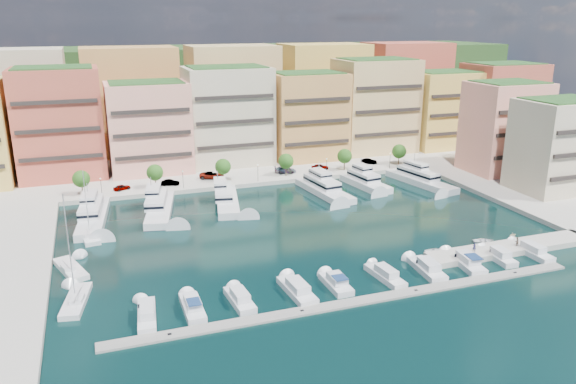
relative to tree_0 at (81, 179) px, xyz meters
name	(u,v)px	position (x,y,z in m)	size (l,w,h in m)	color
ground	(304,228)	(40.00, -33.50, -4.74)	(400.00, 400.00, 0.00)	black
north_quay	(228,157)	(40.00, 28.50, -4.74)	(220.00, 64.00, 2.00)	#9E998E
hillside	(197,128)	(40.00, 76.50, -4.74)	(240.00, 40.00, 58.00)	#1E3E19
south_pontoon	(361,302)	(37.00, -63.50, -4.74)	(72.00, 2.20, 0.35)	gray
finger_pier	(511,250)	(70.00, -55.50, -4.74)	(32.00, 5.00, 2.00)	#9E998E
apartment_1	(59,123)	(-4.00, 18.49, 9.57)	(20.00, 16.50, 26.80)	#BA4C3E
apartment_2	(149,127)	(17.00, 16.49, 7.57)	(20.00, 15.50, 22.80)	#F59688
apartment_3	(228,115)	(38.00, 18.49, 9.07)	(22.00, 16.50, 25.80)	beige
apartment_4	(307,116)	(60.00, 16.49, 8.07)	(20.00, 15.50, 23.80)	tan
apartment_5	(375,105)	(82.00, 18.49, 9.57)	(22.00, 16.50, 26.80)	#DCBA74
apartment_6	(442,109)	(104.00, 16.49, 7.57)	(20.00, 15.50, 22.80)	gold
apartment_7	(501,104)	(124.00, 14.49, 8.57)	(22.00, 16.50, 24.80)	#BA4C3E
apartment_east_a	(505,127)	(102.00, -13.51, 7.57)	(18.00, 14.50, 22.80)	#F59688
apartment_east_b	(559,145)	(102.00, -31.51, 6.57)	(18.00, 14.50, 20.80)	beige
backblock_0	(18,106)	(-15.00, 40.50, 11.26)	(26.00, 18.00, 30.00)	beige
backblock_1	(132,100)	(15.00, 40.50, 11.26)	(26.00, 18.00, 30.00)	tan
backblock_2	(233,96)	(45.00, 40.50, 11.26)	(26.00, 18.00, 30.00)	#DCBA74
backblock_3	(323,92)	(75.00, 40.50, 11.26)	(26.00, 18.00, 30.00)	gold
backblock_4	(405,88)	(105.00, 40.50, 11.26)	(26.00, 18.00, 30.00)	#BA4C3E
tree_0	(81,179)	(0.00, 0.00, 0.00)	(3.80, 3.80, 5.65)	#473323
tree_1	(155,173)	(16.00, 0.00, 0.00)	(3.80, 3.80, 5.65)	#473323
tree_2	(223,167)	(32.00, 0.00, 0.00)	(3.80, 3.80, 5.65)	#473323
tree_3	(286,161)	(48.00, 0.00, 0.00)	(3.80, 3.80, 5.65)	#473323
tree_4	(345,156)	(64.00, 0.00, 0.00)	(3.80, 3.80, 5.65)	#473323
tree_5	(399,151)	(80.00, 0.00, 0.00)	(3.80, 3.80, 5.65)	#473323
lamppost_0	(101,184)	(4.00, -2.30, -0.92)	(0.30, 0.30, 4.20)	black
lamppost_1	(183,177)	(22.00, -2.30, -0.92)	(0.30, 0.30, 4.20)	black
lamppost_2	(258,170)	(40.00, -2.30, -0.92)	(0.30, 0.30, 4.20)	black
lamppost_3	(327,164)	(58.00, -2.30, -0.92)	(0.30, 0.30, 4.20)	black
lamppost_4	(390,158)	(76.00, -2.30, -0.92)	(0.30, 0.30, 4.20)	black
yacht_0	(93,214)	(1.85, -14.79, -3.53)	(7.33, 22.87, 7.30)	silver
yacht_1	(160,207)	(15.02, -14.23, -3.65)	(8.86, 21.65, 7.30)	silver
yacht_2	(226,198)	(29.43, -13.64, -3.53)	(8.25, 20.43, 7.30)	silver
yacht_4	(323,189)	(52.27, -13.66, -3.65)	(7.31, 20.33, 7.30)	silver
yacht_5	(364,181)	(63.88, -11.62, -3.53)	(6.90, 16.06, 7.30)	silver
yacht_6	(419,179)	(77.42, -14.19, -3.53)	(8.33, 21.58, 7.30)	silver
cruiser_0	(147,315)	(7.77, -58.10, -4.20)	(3.17, 9.05, 2.55)	silver
cruiser_1	(193,308)	(13.93, -58.11, -4.17)	(2.55, 8.09, 2.66)	silver
cruiser_2	(240,300)	(20.65, -58.08, -4.20)	(3.05, 7.93, 2.55)	silver
cruiser_3	(297,290)	(29.31, -58.10, -4.20)	(3.42, 9.35, 2.55)	silver
cruiser_4	(336,284)	(35.58, -58.10, -4.17)	(2.77, 7.29, 2.66)	silver
cruiser_5	(385,276)	(43.88, -58.09, -4.20)	(3.16, 8.81, 2.55)	silver
cruiser_6	(427,269)	(51.40, -58.09, -4.20)	(3.52, 8.85, 2.55)	silver
cruiser_7	(466,262)	(58.76, -58.12, -4.17)	(3.89, 9.16, 2.66)	silver
cruiser_8	(499,257)	(65.31, -58.08, -4.20)	(2.78, 7.34, 2.55)	silver
cruiser_9	(531,252)	(72.07, -58.10, -4.20)	(2.68, 8.73, 2.55)	silver
sailboat_2	(90,237)	(0.97, -25.15, -4.43)	(3.82, 8.60, 13.20)	silver
sailboat_0	(76,301)	(-1.23, -50.36, -4.44)	(4.62, 10.40, 13.20)	silver
sailboat_1	(71,269)	(-2.12, -38.82, -4.43)	(5.75, 10.14, 13.20)	silver
tender_0	(437,252)	(57.08, -52.50, -4.31)	(3.02, 4.22, 0.87)	white
tender_2	(484,241)	(67.72, -51.09, -4.35)	(2.69, 3.77, 0.78)	white
tender_3	(513,235)	(74.64, -50.57, -4.29)	(1.47, 1.71, 0.90)	beige
car_0	(122,187)	(8.49, 1.05, -3.08)	(1.56, 3.88, 1.32)	gray
car_1	(170,183)	(19.47, 1.10, -3.05)	(1.47, 4.20, 1.38)	gray
car_2	(212,175)	(30.00, 3.67, -2.90)	(2.78, 6.03, 1.68)	gray
car_3	(285,170)	(48.78, 2.78, -2.94)	(2.24, 5.50, 1.60)	gray
car_4	(320,167)	(58.30, 2.68, -2.99)	(1.77, 4.41, 1.50)	gray
car_5	(369,161)	(73.08, 3.79, -3.03)	(1.52, 4.35, 1.43)	gray
person_0	(474,247)	(62.08, -55.69, -2.96)	(0.57, 0.38, 1.58)	#26264C
person_1	(517,242)	(70.57, -56.03, -2.94)	(0.78, 0.61, 1.60)	#443429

